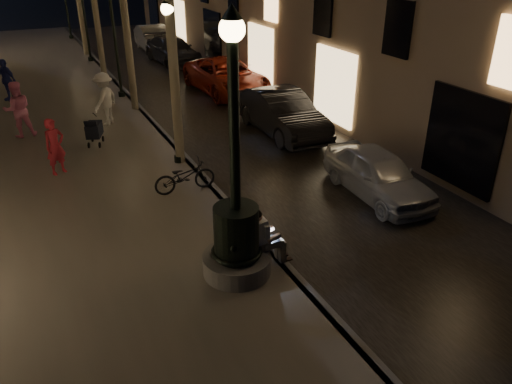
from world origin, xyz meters
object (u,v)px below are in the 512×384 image
car_front (378,174)px  pedestrian_white (105,99)px  stroller (94,130)px  seated_man_laptop (264,235)px  pedestrian_pink (18,109)px  bicycle (185,176)px  lamp_curb_c (83,4)px  lamp_curb_a (171,62)px  pedestrian_blue (6,80)px  lamp_curb_b (113,24)px  car_fifth (154,38)px  fountain_lamppost (236,229)px  car_rear (172,50)px  car_second (282,113)px  pedestrian_red (55,146)px  car_third (226,76)px

car_front → pedestrian_white: pedestrian_white is taller
stroller → pedestrian_white: pedestrian_white is taller
seated_man_laptop → pedestrian_pink: (-4.08, 10.52, 0.25)m
bicycle → lamp_curb_c: bearing=-0.5°
lamp_curb_a → pedestrian_blue: bearing=114.9°
lamp_curb_b → stroller: lamp_curb_b is taller
seated_man_laptop → car_fifth: bearing=79.7°
fountain_lamppost → pedestrian_blue: bearing=103.4°
pedestrian_blue → seated_man_laptop: bearing=-23.1°
car_rear → pedestrian_white: size_ratio=2.56×
fountain_lamppost → car_second: (5.00, 7.32, -0.44)m
fountain_lamppost → lamp_curb_b: bearing=87.1°
lamp_curb_a → pedestrian_red: (-3.39, 0.73, -2.21)m
lamp_curb_a → car_third: 8.92m
fountain_lamppost → car_front: fountain_lamppost is taller
seated_man_laptop → car_second: bearing=59.1°
lamp_curb_b → lamp_curb_c: (0.00, 8.00, 0.00)m
lamp_curb_a → lamp_curb_b: bearing=90.0°
lamp_curb_b → pedestrian_red: 8.32m
car_fifth → lamp_curb_a: bearing=-101.3°
lamp_curb_c → stroller: size_ratio=4.59×
pedestrian_pink → lamp_curb_b: bearing=-145.1°
fountain_lamppost → pedestrian_blue: 15.92m
lamp_curb_b → seated_man_laptop: bearing=-90.4°
car_front → pedestrian_blue: (-8.70, 13.63, 0.42)m
lamp_curb_b → stroller: bearing=-110.6°
bicycle → pedestrian_pink: bearing=30.6°
seated_man_laptop → stroller: seated_man_laptop is taller
lamp_curb_b → pedestrian_white: (-1.26, -3.44, -2.09)m
lamp_curb_a → stroller: lamp_curb_a is taller
lamp_curb_c → pedestrian_red: bearing=-102.5°
car_front → car_fifth: (0.00, 22.37, 0.11)m
lamp_curb_a → car_third: bearing=57.3°
car_third → pedestrian_blue: bearing=164.1°
stroller → car_front: car_front is taller
car_front → car_rear: car_rear is taller
lamp_curb_a → pedestrian_white: (-1.26, 4.56, -2.09)m
stroller → pedestrian_blue: pedestrian_blue is taller
seated_man_laptop → pedestrian_pink: bearing=111.2°
lamp_curb_c → pedestrian_red: lamp_curb_c is taller
pedestrian_blue → pedestrian_white: bearing=-6.2°
lamp_curb_c → car_rear: (4.30, -1.66, -2.53)m
pedestrian_blue → lamp_curb_a: bearing=-13.8°
pedestrian_red → pedestrian_pink: 3.88m
seated_man_laptop → lamp_curb_a: bearing=89.2°
fountain_lamppost → seated_man_laptop: 0.68m
lamp_curb_c → pedestrian_pink: lamp_curb_c is taller
lamp_curb_a → pedestrian_white: lamp_curb_a is taller
seated_man_laptop → lamp_curb_c: 22.12m
stroller → car_rear: car_rear is taller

